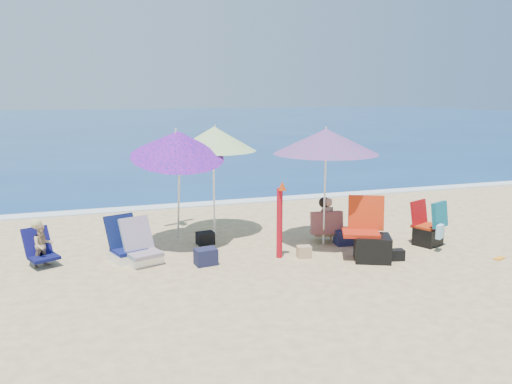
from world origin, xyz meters
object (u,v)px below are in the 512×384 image
object	(u,v)px
furled_umbrella	(280,216)
person_left	(42,245)
umbrella_striped	(214,139)
chair_navy	(127,249)
chair_rainbow	(142,251)
umbrella_blue	(178,144)
camp_chair_left	(370,241)
camp_chair_right	(429,229)
person_center	(326,221)
umbrella_turquoise	(326,141)

from	to	relation	value
furled_umbrella	person_left	xyz separation A→B (m)	(-3.95, 0.85, -0.39)
umbrella_striped	person_left	world-z (taller)	umbrella_striped
chair_navy	chair_rainbow	world-z (taller)	chair_navy
chair_navy	person_left	size ratio (longest dim) A/B	1.00
umbrella_blue	chair_rainbow	world-z (taller)	umbrella_blue
camp_chair_left	person_left	world-z (taller)	camp_chair_left
camp_chair_right	furled_umbrella	bearing A→B (deg)	176.19
camp_chair_right	person_left	distance (m)	6.99
camp_chair_left	furled_umbrella	bearing A→B (deg)	158.20
chair_rainbow	person_center	world-z (taller)	person_center
chair_navy	camp_chair_left	xyz separation A→B (m)	(4.04, -1.30, 0.13)
umbrella_striped	umbrella_blue	bearing A→B (deg)	-142.70
person_left	umbrella_striped	bearing A→B (deg)	16.85
camp_chair_left	person_left	size ratio (longest dim) A/B	1.36
chair_navy	umbrella_turquoise	bearing A→B (deg)	-3.92
chair_rainbow	camp_chair_left	xyz separation A→B (m)	(3.80, -1.07, 0.13)
umbrella_turquoise	furled_umbrella	world-z (taller)	umbrella_turquoise
camp_chair_left	camp_chair_right	world-z (taller)	camp_chair_left
umbrella_striped	chair_rainbow	world-z (taller)	umbrella_striped
umbrella_striped	camp_chair_left	xyz separation A→B (m)	(2.17, -2.42, -1.64)
umbrella_striped	furled_umbrella	bearing A→B (deg)	-68.70
umbrella_striped	camp_chair_left	distance (m)	3.64
umbrella_blue	person_center	world-z (taller)	umbrella_blue
chair_navy	person_left	distance (m)	1.38
umbrella_turquoise	chair_navy	xyz separation A→B (m)	(-3.65, 0.25, -1.78)
umbrella_striped	umbrella_turquoise	bearing A→B (deg)	-37.42
camp_chair_left	person_center	bearing A→B (deg)	102.92
umbrella_turquoise	person_center	xyz separation A→B (m)	(0.12, 0.12, -1.55)
chair_navy	camp_chair_left	world-z (taller)	camp_chair_left
umbrella_striped	furled_umbrella	size ratio (longest dim) A/B	1.64
chair_navy	chair_rainbow	size ratio (longest dim) A/B	0.97
umbrella_turquoise	furled_umbrella	distance (m)	1.70
person_center	person_left	bearing A→B (deg)	177.04
umbrella_turquoise	chair_navy	distance (m)	4.07
umbrella_striped	furled_umbrella	world-z (taller)	umbrella_striped
furled_umbrella	person_center	distance (m)	1.37
umbrella_turquoise	camp_chair_left	size ratio (longest dim) A/B	2.07
umbrella_striped	umbrella_blue	size ratio (longest dim) A/B	0.95
umbrella_blue	camp_chair_left	xyz separation A→B (m)	(3.01, -1.78, -1.62)
umbrella_turquoise	umbrella_blue	distance (m)	2.72
chair_navy	person_center	xyz separation A→B (m)	(3.77, -0.13, 0.23)
furled_umbrella	person_center	size ratio (longest dim) A/B	1.54
umbrella_blue	chair_rainbow	bearing A→B (deg)	-138.34
umbrella_striped	chair_rainbow	xyz separation A→B (m)	(-1.63, -1.34, -1.77)
umbrella_blue	person_left	bearing A→B (deg)	-171.90
umbrella_striped	umbrella_blue	world-z (taller)	umbrella_blue
umbrella_striped	person_center	bearing A→B (deg)	-33.16
chair_rainbow	camp_chair_left	size ratio (longest dim) A/B	0.76
umbrella_blue	chair_navy	xyz separation A→B (m)	(-1.03, -0.48, -1.74)
chair_rainbow	person_left	xyz separation A→B (m)	(-1.60, 0.36, 0.16)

